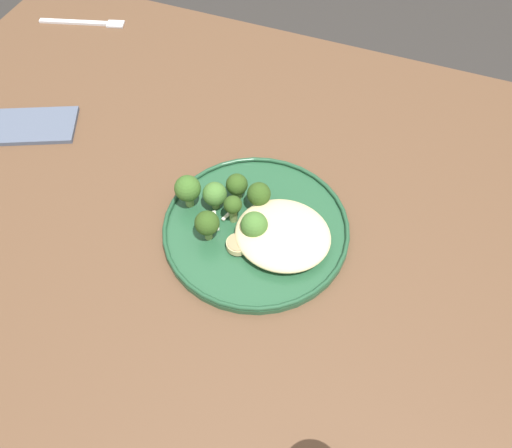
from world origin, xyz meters
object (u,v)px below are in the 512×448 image
Objects in this scene: broccoli_floret_near_rim at (207,224)px; dinner_fork at (85,23)px; seared_scallop_front_small at (238,244)px; seared_scallop_center_golden at (305,217)px; broccoli_floret_center_pile at (254,225)px; broccoli_floret_split_head at (215,194)px; seared_scallop_large_seared at (272,243)px; broccoli_floret_right_tilted at (259,195)px; seared_scallop_tilted_round at (287,233)px; broccoli_floret_tall_stalk at (237,185)px; folded_napkin at (34,126)px; broccoli_floret_small_sprig at (233,206)px; seared_scallop_on_noodles at (276,213)px; seared_scallop_half_hidden at (290,251)px; dinner_plate at (256,228)px; broccoli_floret_beside_noodles at (188,189)px.

broccoli_floret_near_rim is 0.31× the size of dinner_fork.
seared_scallop_front_small is at bearing -2.54° from broccoli_floret_near_rim.
seared_scallop_center_golden is 0.47× the size of broccoli_floret_center_pile.
seared_scallop_front_small is 0.09m from broccoli_floret_split_head.
broccoli_floret_right_tilted is (-0.05, 0.06, 0.02)m from seared_scallop_large_seared.
seared_scallop_large_seared is at bearing -123.38° from seared_scallop_tilted_round.
broccoli_floret_center_pile reaches higher than broccoli_floret_tall_stalk.
seared_scallop_tilted_round is 0.63× the size of broccoli_floret_tall_stalk.
broccoli_floret_split_head is at bearing 172.79° from seared_scallop_tilted_round.
seared_scallop_center_golden reaches higher than seared_scallop_large_seared.
seared_scallop_tilted_round is at bearing -8.13° from folded_napkin.
broccoli_floret_near_rim reaches higher than broccoli_floret_small_sprig.
seared_scallop_on_noodles is 0.08m from broccoli_floret_tall_stalk.
seared_scallop_half_hidden reaches higher than seared_scallop_large_seared.
broccoli_floret_split_head is 0.09m from broccoli_floret_center_pile.
seared_scallop_center_golden is 0.15m from broccoli_floret_near_rim.
seared_scallop_half_hidden is at bearing -10.82° from broccoli_floret_center_pile.
broccoli_floret_right_tilted reaches higher than folded_napkin.
seared_scallop_half_hidden is 0.03m from seared_scallop_tilted_round.
broccoli_floret_small_sprig is 1.03× the size of broccoli_floret_split_head.
seared_scallop_tilted_round is 0.52m from folded_napkin.
seared_scallop_front_small is 0.19× the size of dinner_fork.
broccoli_floret_split_head reaches higher than dinner_fork.
seared_scallop_large_seared reaches higher than dinner_plate.
broccoli_floret_tall_stalk is 0.26× the size of dinner_fork.
dinner_plate is 0.12m from broccoli_floret_beside_noodles.
broccoli_floret_center_pile reaches higher than seared_scallop_tilted_round.
seared_scallop_large_seared is (0.01, -0.05, -0.00)m from seared_scallop_on_noodles.
seared_scallop_tilted_round is 0.11m from broccoli_floret_tall_stalk.
broccoli_floret_center_pile reaches higher than folded_napkin.
broccoli_floret_small_sprig is at bearing -9.57° from folded_napkin.
seared_scallop_front_small is 0.73× the size of broccoli_floret_tall_stalk.
seared_scallop_large_seared is at bearing 24.34° from seared_scallop_front_small.
broccoli_floret_tall_stalk is at bearing 112.63° from seared_scallop_front_small.
broccoli_floret_right_tilted reaches higher than seared_scallop_half_hidden.
broccoli_floret_near_rim is (-0.08, -0.07, 0.02)m from seared_scallop_on_noodles.
seared_scallop_front_small is 0.69m from dinner_fork.
seared_scallop_on_noodles is 0.10m from broccoli_floret_split_head.
broccoli_floret_near_rim reaches higher than broccoli_floret_center_pile.
broccoli_floret_near_rim is (-0.11, -0.04, 0.03)m from seared_scallop_tilted_round.
broccoli_floret_tall_stalk is at bearing -3.62° from folded_napkin.
seared_scallop_tilted_round is at bearing 116.32° from seared_scallop_half_hidden.
broccoli_floret_tall_stalk is 0.79× the size of broccoli_floret_beside_noodles.
seared_scallop_on_noodles is at bearing 126.30° from seared_scallop_half_hidden.
seared_scallop_half_hidden is 0.15m from broccoli_floret_split_head.
broccoli_floret_split_head is (-0.04, 0.01, -0.00)m from broccoli_floret_small_sprig.
broccoli_floret_right_tilted is (-0.06, 0.04, 0.02)m from seared_scallop_tilted_round.
folded_napkin is (-0.46, 0.09, -0.04)m from broccoli_floret_center_pile.
seared_scallop_on_noodles is (0.02, 0.03, 0.01)m from dinner_plate.
broccoli_floret_beside_noodles reaches higher than seared_scallop_large_seared.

